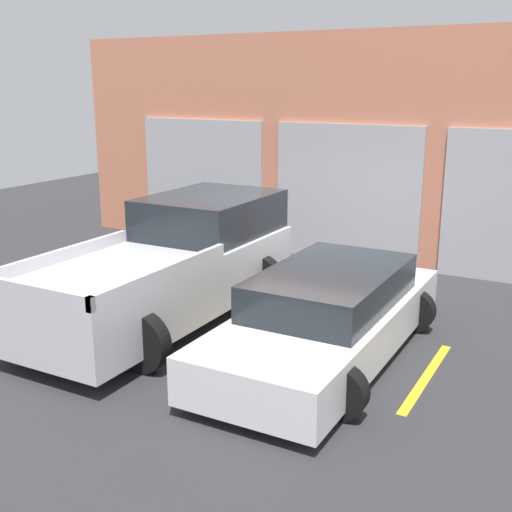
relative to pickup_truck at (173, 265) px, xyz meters
name	(u,v)px	position (x,y,z in m)	size (l,w,h in m)	color
ground_plane	(290,303)	(1.36, 1.40, -0.83)	(28.00, 28.00, 0.00)	#2D2D30
shophouse_building	(362,151)	(1.35, 4.68, 1.41)	(13.63, 0.68, 4.56)	#D17A5B
pickup_truck	(173,265)	(0.00, 0.00, 0.00)	(2.47, 5.06, 1.77)	silver
sedan_white	(328,316)	(2.71, -0.26, -0.26)	(2.16, 4.73, 1.19)	white
parking_stripe_far_left	(97,306)	(-1.36, -0.29, -0.82)	(0.12, 2.20, 0.01)	gold
parking_stripe_left	(239,337)	(1.36, -0.29, -0.82)	(0.12, 2.20, 0.01)	gold
parking_stripe_centre	(426,377)	(4.07, -0.29, -0.82)	(0.12, 2.20, 0.01)	gold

